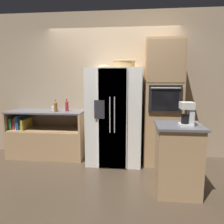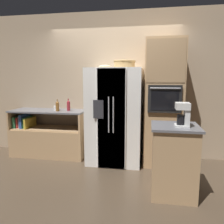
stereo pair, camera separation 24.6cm
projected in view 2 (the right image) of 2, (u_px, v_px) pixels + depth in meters
name	position (u px, v px, depth m)	size (l,w,h in m)	color
ground_plane	(110.00, 162.00, 4.05)	(20.00, 20.00, 0.00)	#4C3D2D
wall_back	(114.00, 85.00, 4.32)	(12.00, 0.06, 2.80)	tan
counter_left	(49.00, 139.00, 4.39)	(1.47, 0.57, 0.92)	tan
refrigerator	(115.00, 116.00, 3.98)	(0.96, 0.80, 1.72)	white
wall_oven	(163.00, 103.00, 3.86)	(0.65, 0.71, 2.19)	tan
island_counter	(174.00, 160.00, 2.87)	(0.60, 0.60, 0.94)	tan
wicker_basket	(124.00, 64.00, 3.74)	(0.38, 0.38, 0.13)	tan
fruit_bowl	(105.00, 67.00, 3.97)	(0.22, 0.22, 0.07)	beige
bottle_tall	(57.00, 106.00, 4.15)	(0.07, 0.07, 0.23)	brown
bottle_short	(68.00, 105.00, 4.22)	(0.06, 0.06, 0.24)	maroon
mug	(56.00, 108.00, 4.30)	(0.13, 0.10, 0.08)	silver
coffee_maker	(184.00, 114.00, 2.71)	(0.17, 0.18, 0.30)	white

